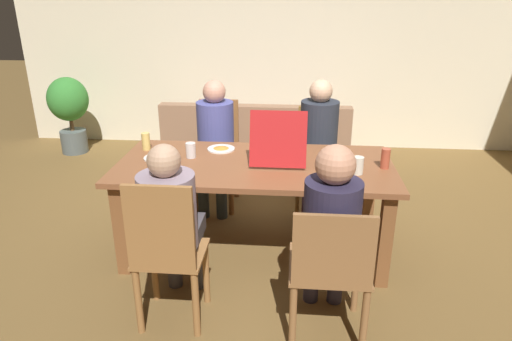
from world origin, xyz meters
The scene contains 20 objects.
ground_plane centered at (0.00, 0.00, 0.00)m, with size 20.00×20.00×0.00m, color brown.
back_wall centered at (0.00, 2.78, 1.50)m, with size 6.64×0.12×3.00m, color beige.
dining_table centered at (0.00, 0.00, 0.65)m, with size 2.05×0.96×0.75m.
chair_0 centered at (-0.43, -0.92, 0.53)m, with size 0.41×0.38×0.99m.
person_0 centered at (-0.43, -0.78, 0.68)m, with size 0.34×0.54×1.16m.
chair_1 centered at (0.51, -0.97, 0.50)m, with size 0.46×0.45×0.89m.
person_1 centered at (0.51, -0.83, 0.71)m, with size 0.32×0.49×1.19m.
chair_2 centered at (0.51, 0.95, 0.52)m, with size 0.40×0.46×0.93m.
person_2 centered at (0.51, 0.80, 0.72)m, with size 0.34×0.51×1.22m.
chair_3 centered at (-0.43, 0.90, 0.50)m, with size 0.39×0.46×0.99m.
person_3 centered at (-0.43, 0.76, 0.71)m, with size 0.34×0.49×1.21m.
pizza_box_0 centered at (0.17, 0.12, 0.80)m, with size 0.40×0.51×0.41m.
plate_0 centered at (-0.30, 0.28, 0.76)m, with size 0.22×0.22×0.03m.
plate_1 centered at (-0.74, 0.03, 0.76)m, with size 0.23×0.23×0.03m.
drinking_glass_0 centered at (-0.50, 0.08, 0.81)m, with size 0.08×0.08×0.12m, color silver.
drinking_glass_1 centered at (0.94, -0.02, 0.82)m, with size 0.06×0.06×0.15m, color #B34D34.
drinking_glass_2 centered at (-0.90, 0.23, 0.82)m, with size 0.07×0.07×0.14m, color #E1C164.
drinking_glass_3 centered at (0.74, -0.15, 0.81)m, with size 0.08×0.08×0.12m, color silver.
couch centered at (-0.16, 2.01, 0.28)m, with size 2.13×0.82×0.77m.
potted_plant centered at (-2.52, 2.18, 0.59)m, with size 0.49×0.49×0.96m.
Camera 1 is at (0.28, -3.16, 1.94)m, focal length 31.97 mm.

